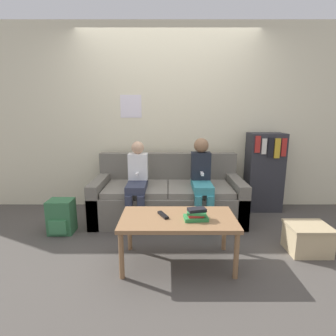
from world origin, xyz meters
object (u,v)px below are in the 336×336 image
Objects in this scene: person_right at (202,177)px; couch at (168,198)px; bookshelf at (264,172)px; storage_box at (307,239)px; coffee_table at (178,222)px; backpack at (61,217)px; person_left at (137,180)px; tv_remote at (163,215)px.

couch is at bearing 154.64° from person_right.
couch is 0.57m from person_right.
bookshelf is 2.73× the size of storage_box.
coffee_table is 2.58× the size of storage_box.
coffee_table is 1.49m from backpack.
person_right is 1.08m from bookshelf.
person_right is (0.80, 0.01, 0.03)m from person_left.
bookshelf is 2.75m from backpack.
person_left reaches higher than backpack.
person_right is 2.65× the size of storage_box.
coffee_table is at bearing -171.77° from storage_box.
person_right is at bearing 0.75° from person_left.
bookshelf is 1.28m from storage_box.
tv_remote is 1.97m from bookshelf.
backpack is (-1.34, 0.63, -0.21)m from coffee_table.
storage_box is 1.02× the size of backpack.
person_left is 0.96× the size of person_right.
person_right reaches higher than tv_remote.
person_left is at bearing 85.86° from tv_remote.
couch is 1.78× the size of person_right.
person_left reaches higher than couch.
backpack is (-1.20, 0.60, -0.27)m from tv_remote.
storage_box is (1.41, -0.91, -0.13)m from couch.
tv_remote is at bearing -117.94° from person_right.
tv_remote is 1.50m from storage_box.
storage_box is at bearing -21.31° from person_left.
couch is at bearing 62.13° from tv_remote.
person_right is (0.33, 0.90, 0.20)m from coffee_table.
person_right is 0.97× the size of bookshelf.
person_left is 0.93× the size of bookshelf.
backpack is at bearing 127.96° from tv_remote.
couch is at bearing 20.55° from backpack.
coffee_table is 1.01× the size of person_left.
couch reaches higher than coffee_table.
person_right is 1.30m from storage_box.
bookshelf reaches higher than person_left.
tv_remote is at bearing 169.10° from coffee_table.
coffee_table is 0.98m from person_right.
person_right is at bearing 36.65° from tv_remote.
coffee_table is at bearing -36.31° from tv_remote.
storage_box is at bearing -88.32° from bookshelf.
coffee_table is 2.62× the size of backpack.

